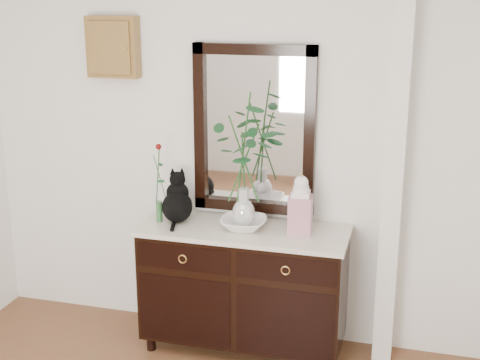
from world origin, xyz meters
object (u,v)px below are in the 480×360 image
(lotus_bowl, at_px, (244,224))
(cat, at_px, (177,197))
(sideboard, at_px, (244,283))
(ginger_jar, at_px, (301,204))

(lotus_bowl, bearing_deg, cat, 175.46)
(cat, bearing_deg, lotus_bowl, -20.21)
(sideboard, xyz_separation_m, lotus_bowl, (-0.00, -0.01, 0.41))
(cat, distance_m, lotus_bowl, 0.48)
(sideboard, xyz_separation_m, cat, (-0.46, 0.03, 0.54))
(ginger_jar, bearing_deg, lotus_bowl, -176.24)
(sideboard, relative_size, ginger_jar, 3.47)
(sideboard, height_order, ginger_jar, ginger_jar)
(sideboard, relative_size, cat, 4.08)
(lotus_bowl, distance_m, ginger_jar, 0.39)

